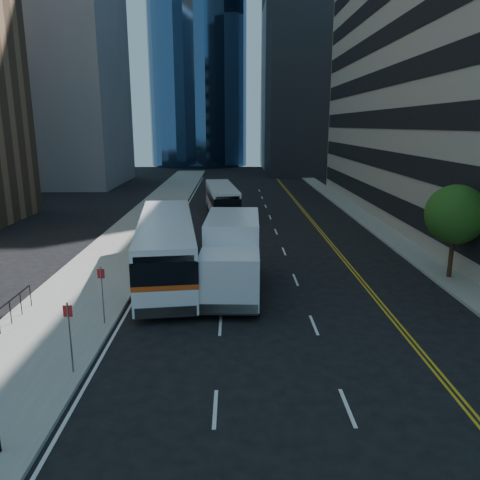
{
  "coord_description": "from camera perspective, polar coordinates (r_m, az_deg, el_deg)",
  "views": [
    {
      "loc": [
        -2.94,
        -16.45,
        8.3
      ],
      "look_at": [
        -2.6,
        5.88,
        2.8
      ],
      "focal_mm": 35.0,
      "sensor_mm": 36.0,
      "label": 1
    }
  ],
  "objects": [
    {
      "name": "ground",
      "position": [
        18.66,
        8.5,
        -12.74
      ],
      "size": [
        160.0,
        160.0,
        0.0
      ],
      "primitive_type": "plane",
      "color": "black",
      "rests_on": "ground"
    },
    {
      "name": "sidewalk_west",
      "position": [
        42.93,
        -11.01,
        2.54
      ],
      "size": [
        5.0,
        90.0,
        0.15
      ],
      "primitive_type": "cube",
      "color": "gray",
      "rests_on": "ground"
    },
    {
      "name": "sidewalk_east",
      "position": [
        43.92,
        14.93,
        2.57
      ],
      "size": [
        2.0,
        90.0,
        0.15
      ],
      "primitive_type": "cube",
      "color": "gray",
      "rests_on": "ground"
    },
    {
      "name": "midrise_west",
      "position": [
        73.47,
        -22.23,
        20.07
      ],
      "size": [
        18.0,
        18.0,
        35.0
      ],
      "primitive_type": "cube",
      "color": "gray",
      "rests_on": "ground"
    },
    {
      "name": "street_tree",
      "position": [
        27.61,
        24.8,
        2.84
      ],
      "size": [
        3.2,
        3.2,
        5.1
      ],
      "color": "#332114",
      "rests_on": "sidewalk_east"
    },
    {
      "name": "bus_front",
      "position": [
        26.0,
        -8.94,
        -0.75
      ],
      "size": [
        4.42,
        13.23,
        3.35
      ],
      "rotation": [
        0.0,
        0.0,
        0.12
      ],
      "color": "silver",
      "rests_on": "ground"
    },
    {
      "name": "bus_rear",
      "position": [
        44.39,
        -2.24,
        5.03
      ],
      "size": [
        3.56,
        10.91,
        2.76
      ],
      "rotation": [
        0.0,
        0.0,
        0.12
      ],
      "color": "white",
      "rests_on": "ground"
    },
    {
      "name": "box_truck",
      "position": [
        23.6,
        -0.97,
        -1.75
      ],
      "size": [
        3.0,
        7.88,
        3.72
      ],
      "rotation": [
        0.0,
        0.0,
        -0.04
      ],
      "color": "silver",
      "rests_on": "ground"
    }
  ]
}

